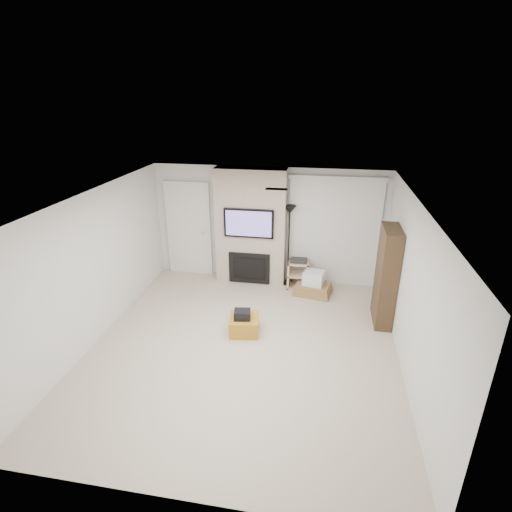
% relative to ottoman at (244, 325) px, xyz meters
% --- Properties ---
extents(floor, '(5.00, 5.50, 0.00)m').
position_rel_ottoman_xyz_m(floor, '(0.07, -0.44, -0.15)').
color(floor, '#BBAD95').
rests_on(floor, ground).
extents(ceiling, '(5.00, 5.50, 0.00)m').
position_rel_ottoman_xyz_m(ceiling, '(0.07, -0.44, 2.35)').
color(ceiling, white).
rests_on(ceiling, wall_back).
extents(wall_back, '(5.00, 0.00, 2.50)m').
position_rel_ottoman_xyz_m(wall_back, '(0.07, 2.31, 1.10)').
color(wall_back, silver).
rests_on(wall_back, ground).
extents(wall_front, '(5.00, 0.00, 2.50)m').
position_rel_ottoman_xyz_m(wall_front, '(0.07, -3.19, 1.10)').
color(wall_front, silver).
rests_on(wall_front, ground).
extents(wall_left, '(0.00, 5.50, 2.50)m').
position_rel_ottoman_xyz_m(wall_left, '(-2.43, -0.44, 1.10)').
color(wall_left, silver).
rests_on(wall_left, ground).
extents(wall_right, '(0.00, 5.50, 2.50)m').
position_rel_ottoman_xyz_m(wall_right, '(2.57, -0.44, 1.10)').
color(wall_right, silver).
rests_on(wall_right, ground).
extents(hvac_vent, '(0.35, 0.18, 0.01)m').
position_rel_ottoman_xyz_m(hvac_vent, '(0.47, 0.36, 2.35)').
color(hvac_vent, silver).
rests_on(hvac_vent, ceiling).
extents(ottoman, '(0.57, 0.57, 0.30)m').
position_rel_ottoman_xyz_m(ottoman, '(0.00, 0.00, 0.00)').
color(ottoman, '#AE7721').
rests_on(ottoman, floor).
extents(black_bag, '(0.31, 0.26, 0.16)m').
position_rel_ottoman_xyz_m(black_bag, '(-0.02, -0.04, 0.23)').
color(black_bag, black).
rests_on(black_bag, ottoman).
extents(fireplace_wall, '(1.50, 0.47, 2.50)m').
position_rel_ottoman_xyz_m(fireplace_wall, '(-0.28, 2.10, 1.09)').
color(fireplace_wall, '#AF9F8C').
rests_on(fireplace_wall, floor).
extents(entry_door, '(1.02, 0.11, 2.14)m').
position_rel_ottoman_xyz_m(entry_door, '(-1.72, 2.28, 0.90)').
color(entry_door, silver).
rests_on(entry_door, floor).
extents(vertical_blinds, '(1.98, 0.10, 2.37)m').
position_rel_ottoman_xyz_m(vertical_blinds, '(1.47, 2.26, 1.12)').
color(vertical_blinds, silver).
rests_on(vertical_blinds, floor).
extents(floor_lamp, '(0.26, 0.26, 1.77)m').
position_rel_ottoman_xyz_m(floor_lamp, '(0.56, 2.06, 1.24)').
color(floor_lamp, black).
rests_on(floor_lamp, floor).
extents(av_stand, '(0.45, 0.38, 0.66)m').
position_rel_ottoman_xyz_m(av_stand, '(0.80, 1.91, 0.20)').
color(av_stand, '#DDB489').
rests_on(av_stand, floor).
extents(box_stack, '(0.84, 0.69, 0.50)m').
position_rel_ottoman_xyz_m(box_stack, '(1.13, 1.67, 0.04)').
color(box_stack, olive).
rests_on(box_stack, floor).
extents(bookshelf, '(0.30, 0.80, 1.80)m').
position_rel_ottoman_xyz_m(bookshelf, '(2.41, 0.82, 0.75)').
color(bookshelf, '#362516').
rests_on(bookshelf, floor).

